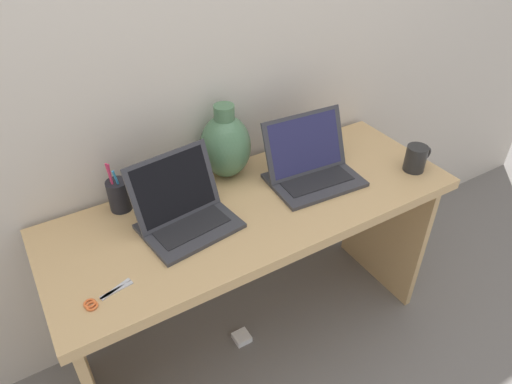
{
  "coord_description": "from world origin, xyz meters",
  "views": [
    {
      "loc": [
        -0.67,
        -1.12,
        1.76
      ],
      "look_at": [
        0.0,
        0.0,
        0.79
      ],
      "focal_mm": 32.39,
      "sensor_mm": 36.0,
      "label": 1
    }
  ],
  "objects_px": {
    "laptop_right": "(310,163)",
    "power_brick": "(242,338)",
    "green_vase": "(226,145)",
    "laptop_left": "(182,207)",
    "pen_cup": "(119,195)",
    "coffee_mug": "(416,158)",
    "scissors": "(100,299)"
  },
  "relations": [
    {
      "from": "green_vase",
      "to": "coffee_mug",
      "type": "xyz_separation_m",
      "value": [
        0.65,
        -0.36,
        -0.08
      ]
    },
    {
      "from": "laptop_left",
      "to": "green_vase",
      "type": "xyz_separation_m",
      "value": [
        0.26,
        0.18,
        0.07
      ]
    },
    {
      "from": "power_brick",
      "to": "laptop_right",
      "type": "bearing_deg",
      "value": 7.19
    },
    {
      "from": "laptop_left",
      "to": "coffee_mug",
      "type": "xyz_separation_m",
      "value": [
        0.91,
        -0.17,
        -0.01
      ]
    },
    {
      "from": "green_vase",
      "to": "power_brick",
      "type": "distance_m",
      "value": 0.89
    },
    {
      "from": "green_vase",
      "to": "scissors",
      "type": "xyz_separation_m",
      "value": [
        -0.6,
        -0.37,
        -0.13
      ]
    },
    {
      "from": "coffee_mug",
      "to": "scissors",
      "type": "height_order",
      "value": "coffee_mug"
    },
    {
      "from": "laptop_left",
      "to": "laptop_right",
      "type": "xyz_separation_m",
      "value": [
        0.53,
        -0.0,
        -0.0
      ]
    },
    {
      "from": "green_vase",
      "to": "scissors",
      "type": "bearing_deg",
      "value": -148.24
    },
    {
      "from": "laptop_left",
      "to": "coffee_mug",
      "type": "height_order",
      "value": "laptop_left"
    },
    {
      "from": "coffee_mug",
      "to": "pen_cup",
      "type": "xyz_separation_m",
      "value": [
        -1.07,
        0.35,
        0.01
      ]
    },
    {
      "from": "laptop_right",
      "to": "coffee_mug",
      "type": "height_order",
      "value": "laptop_right"
    },
    {
      "from": "pen_cup",
      "to": "power_brick",
      "type": "relative_size",
      "value": 2.74
    },
    {
      "from": "laptop_left",
      "to": "coffee_mug",
      "type": "distance_m",
      "value": 0.93
    },
    {
      "from": "laptop_left",
      "to": "pen_cup",
      "type": "relative_size",
      "value": 1.73
    },
    {
      "from": "scissors",
      "to": "power_brick",
      "type": "xyz_separation_m",
      "value": [
        0.53,
        0.15,
        -0.73
      ]
    },
    {
      "from": "scissors",
      "to": "power_brick",
      "type": "height_order",
      "value": "scissors"
    },
    {
      "from": "power_brick",
      "to": "green_vase",
      "type": "bearing_deg",
      "value": 71.79
    },
    {
      "from": "laptop_right",
      "to": "scissors",
      "type": "xyz_separation_m",
      "value": [
        -0.87,
        -0.19,
        -0.06
      ]
    },
    {
      "from": "scissors",
      "to": "green_vase",
      "type": "bearing_deg",
      "value": 31.76
    },
    {
      "from": "laptop_left",
      "to": "scissors",
      "type": "bearing_deg",
      "value": -150.65
    },
    {
      "from": "laptop_right",
      "to": "power_brick",
      "type": "xyz_separation_m",
      "value": [
        -0.34,
        -0.04,
        -0.79
      ]
    },
    {
      "from": "laptop_right",
      "to": "laptop_left",
      "type": "bearing_deg",
      "value": 179.97
    },
    {
      "from": "green_vase",
      "to": "power_brick",
      "type": "height_order",
      "value": "green_vase"
    },
    {
      "from": "pen_cup",
      "to": "power_brick",
      "type": "height_order",
      "value": "pen_cup"
    },
    {
      "from": "coffee_mug",
      "to": "power_brick",
      "type": "xyz_separation_m",
      "value": [
        -0.72,
        0.13,
        -0.78
      ]
    },
    {
      "from": "pen_cup",
      "to": "scissors",
      "type": "xyz_separation_m",
      "value": [
        -0.18,
        -0.37,
        -0.06
      ]
    },
    {
      "from": "laptop_left",
      "to": "power_brick",
      "type": "bearing_deg",
      "value": -12.66
    },
    {
      "from": "coffee_mug",
      "to": "scissors",
      "type": "relative_size",
      "value": 0.84
    },
    {
      "from": "green_vase",
      "to": "laptop_left",
      "type": "bearing_deg",
      "value": -145.32
    },
    {
      "from": "laptop_left",
      "to": "power_brick",
      "type": "distance_m",
      "value": 0.82
    },
    {
      "from": "laptop_right",
      "to": "pen_cup",
      "type": "relative_size",
      "value": 1.83
    }
  ]
}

